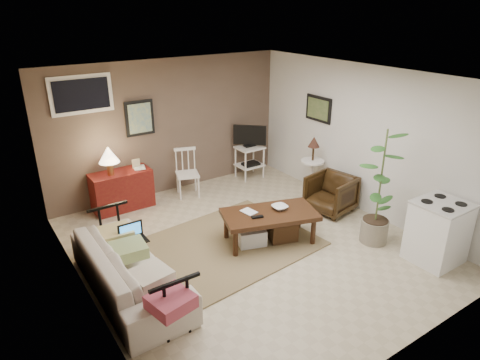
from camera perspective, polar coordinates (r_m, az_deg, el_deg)
floor at (r=6.27m, az=1.32°, el=-8.77°), size 5.00×5.00×0.00m
art_back at (r=7.51m, az=-13.24°, el=8.04°), size 0.50×0.03×0.60m
art_right at (r=7.80m, az=10.43°, el=9.32°), size 0.03×0.60×0.45m
window at (r=7.15m, az=-20.40°, el=10.63°), size 0.96×0.03×0.60m
rug at (r=6.29m, az=-1.66°, el=-8.55°), size 2.52×2.09×0.02m
coffee_table at (r=6.25m, az=3.85°, el=-5.96°), size 1.49×1.07×0.51m
sofa at (r=5.34m, az=-14.67°, el=-10.50°), size 0.62×2.11×0.83m
sofa_pillows at (r=5.11m, az=-13.26°, el=-10.75°), size 0.41×2.01×0.14m
sofa_end_rails at (r=5.40m, az=-13.39°, el=-10.67°), size 0.57×2.11×0.71m
laptop at (r=5.63m, az=-14.16°, el=-7.16°), size 0.32×0.24×0.22m
red_console at (r=7.46m, az=-15.61°, el=-0.89°), size 0.99×0.44×1.15m
spindle_chair at (r=7.75m, az=-7.05°, el=0.77°), size 0.49×0.49×0.86m
tv_stand at (r=8.44m, az=1.33°, el=3.98°), size 0.50×0.47×1.07m
side_table at (r=7.71m, az=9.67°, el=2.72°), size 0.41×0.41×1.10m
armchair at (r=7.26m, az=12.03°, el=-1.59°), size 0.74×0.78×0.70m
potted_plant at (r=6.28m, az=18.22°, el=-0.46°), size 0.44×0.44×1.74m
stove at (r=6.33m, az=24.90°, el=-6.28°), size 0.66×0.62×0.87m
bowl at (r=6.22m, az=5.35°, el=-2.95°), size 0.23×0.07×0.22m
book_table at (r=6.05m, az=0.63°, el=-3.63°), size 0.16×0.04×0.22m
book_console at (r=7.40m, az=-14.02°, el=2.31°), size 0.18×0.07×0.24m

